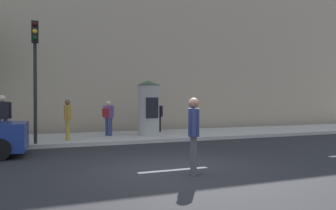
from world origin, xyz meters
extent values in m
plane|color=#232326|center=(0.00, 0.00, 0.00)|extent=(80.00, 80.00, 0.00)
cube|color=#B2ADA3|center=(0.00, 7.00, 0.07)|extent=(36.00, 4.00, 0.15)
cube|color=silver|center=(0.00, 0.00, 0.00)|extent=(1.80, 0.16, 0.01)
cube|color=tan|center=(0.00, 12.00, 5.27)|extent=(36.00, 5.00, 10.54)
cylinder|color=black|center=(-3.12, 5.35, 1.94)|extent=(0.12, 0.12, 3.59)
cube|color=black|center=(-3.12, 5.17, 4.11)|extent=(0.24, 0.24, 0.75)
sphere|color=#390605|center=(-3.12, 5.04, 4.35)|extent=(0.16, 0.16, 0.16)
sphere|color=#F2A519|center=(-3.12, 5.04, 4.11)|extent=(0.16, 0.16, 0.16)
sphere|color=#07330F|center=(-3.12, 5.04, 3.87)|extent=(0.16, 0.16, 0.16)
cylinder|color=#9E9B93|center=(1.56, 6.58, 1.27)|extent=(0.95, 0.95, 2.24)
cone|color=#334C33|center=(1.56, 6.58, 2.49)|extent=(1.04, 1.04, 0.20)
cube|color=black|center=(1.56, 6.09, 1.38)|extent=(0.57, 0.02, 0.90)
cylinder|color=#4C4C51|center=(0.19, -0.72, 0.44)|extent=(0.14, 0.14, 0.89)
cylinder|color=#4C4C51|center=(0.27, -0.53, 0.44)|extent=(0.14, 0.14, 0.89)
cube|color=navy|center=(0.23, -0.62, 1.20)|extent=(0.39, 0.47, 0.63)
cylinder|color=navy|center=(0.13, -0.85, 1.20)|extent=(0.09, 0.09, 0.60)
cylinder|color=navy|center=(0.33, -0.39, 1.20)|extent=(0.09, 0.09, 0.60)
sphere|color=#8C664C|center=(0.23, -0.62, 1.63)|extent=(0.24, 0.24, 0.24)
cylinder|color=navy|center=(-0.20, 7.14, 0.54)|extent=(0.14, 0.14, 0.78)
cylinder|color=navy|center=(-0.07, 6.96, 0.54)|extent=(0.14, 0.14, 0.78)
cube|color=#724C84|center=(-0.13, 7.05, 1.20)|extent=(0.45, 0.50, 0.55)
cylinder|color=#724C84|center=(-0.28, 7.27, 1.20)|extent=(0.09, 0.09, 0.52)
cylinder|color=#724C84|center=(0.02, 6.83, 1.20)|extent=(0.09, 0.09, 0.52)
sphere|color=beige|center=(-0.13, 7.05, 1.58)|extent=(0.21, 0.21, 0.21)
cube|color=maroon|center=(-0.28, 6.95, 1.17)|extent=(0.29, 0.32, 0.36)
cylinder|color=black|center=(2.55, 8.18, 0.53)|extent=(0.14, 0.14, 0.75)
cylinder|color=black|center=(2.60, 7.96, 0.53)|extent=(0.14, 0.14, 0.75)
cube|color=black|center=(2.58, 8.07, 1.17)|extent=(0.32, 0.49, 0.53)
cylinder|color=black|center=(2.52, 8.33, 1.17)|extent=(0.09, 0.09, 0.51)
cylinder|color=black|center=(2.63, 7.80, 1.17)|extent=(0.09, 0.09, 0.51)
sphere|color=tan|center=(2.58, 8.07, 1.54)|extent=(0.20, 0.20, 0.20)
cube|color=silver|center=(2.40, 8.03, 1.15)|extent=(0.21, 0.31, 0.36)
cylinder|color=#B78C33|center=(-1.97, 6.01, 0.55)|extent=(0.14, 0.14, 0.81)
cylinder|color=#B78C33|center=(-1.96, 5.82, 0.55)|extent=(0.14, 0.14, 0.81)
cube|color=#B78C33|center=(-1.97, 5.92, 1.24)|extent=(0.25, 0.39, 0.57)
cylinder|color=#B78C33|center=(-1.97, 6.16, 1.24)|extent=(0.09, 0.09, 0.54)
cylinder|color=#B78C33|center=(-1.96, 5.68, 1.24)|extent=(0.09, 0.09, 0.54)
sphere|color=brown|center=(-1.97, 5.92, 1.64)|extent=(0.22, 0.22, 0.22)
cylinder|color=navy|center=(-4.12, 5.82, 0.59)|extent=(0.14, 0.14, 0.88)
cube|color=black|center=(-4.22, 5.80, 1.34)|extent=(0.47, 0.32, 0.62)
cylinder|color=black|center=(-3.97, 5.85, 1.34)|extent=(0.09, 0.09, 0.59)
sphere|color=beige|center=(-4.22, 5.80, 1.77)|extent=(0.24, 0.24, 0.24)
cylinder|color=black|center=(-3.98, 4.62, 0.32)|extent=(0.65, 0.25, 0.64)
camera|label=1|loc=(-3.09, -7.35, 1.69)|focal=35.24mm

